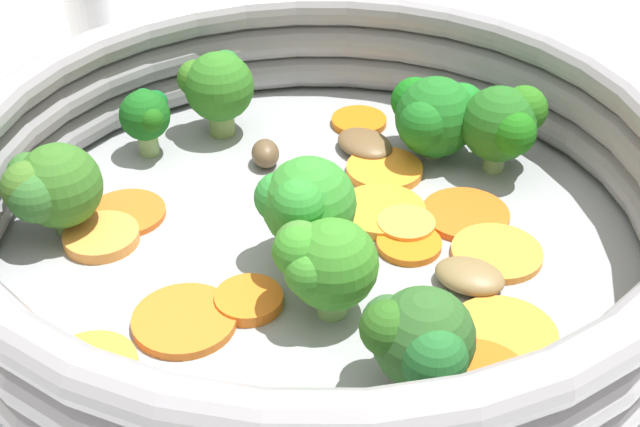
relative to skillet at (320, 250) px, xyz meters
name	(u,v)px	position (x,y,z in m)	size (l,w,h in m)	color
ground_plane	(320,262)	(0.00, 0.00, -0.01)	(4.00, 4.00, 0.00)	white
skillet	(320,250)	(0.00, 0.00, 0.00)	(0.33, 0.33, 0.02)	#939699
skillet_rim_wall	(320,185)	(0.00, 0.00, 0.04)	(0.35, 0.35, 0.06)	gray
carrot_slice_0	(126,213)	(-0.10, -0.01, 0.01)	(0.04, 0.04, 0.00)	orange
carrot_slice_1	(409,244)	(0.04, 0.01, 0.01)	(0.03, 0.03, 0.00)	orange
carrot_slice_2	(184,320)	(-0.04, -0.08, 0.01)	(0.05, 0.05, 0.00)	orange
carrot_slice_3	(382,212)	(0.02, 0.03, 0.01)	(0.04, 0.04, 0.01)	orange
carrot_slice_4	(249,300)	(-0.02, -0.06, 0.01)	(0.03, 0.03, 0.01)	orange
carrot_slice_5	(101,237)	(-0.10, -0.03, 0.01)	(0.04, 0.04, 0.01)	#F7923D
carrot_slice_6	(91,367)	(-0.06, -0.11, 0.01)	(0.04, 0.04, 0.01)	orange
carrot_slice_7	(384,170)	(0.02, 0.07, 0.01)	(0.04, 0.04, 0.00)	orange
carrot_slice_8	(475,382)	(0.09, -0.08, 0.01)	(0.05, 0.05, 0.00)	orange
carrot_slice_9	(359,121)	(-0.01, 0.11, 0.01)	(0.03, 0.03, 0.00)	orange
carrot_slice_10	(465,215)	(0.07, 0.04, 0.01)	(0.04, 0.04, 0.00)	orange
carrot_slice_11	(503,335)	(0.10, -0.04, 0.01)	(0.05, 0.05, 0.00)	orange
carrot_slice_12	(497,253)	(0.08, 0.01, 0.01)	(0.04, 0.04, 0.00)	orange
carrot_slice_13	(406,226)	(0.04, 0.02, 0.01)	(0.03, 0.03, 0.01)	#EF923C
broccoli_floret_0	(146,115)	(-0.12, 0.05, 0.03)	(0.03, 0.03, 0.04)	#89AB63
broccoli_floret_1	(49,187)	(-0.12, -0.03, 0.04)	(0.05, 0.05, 0.05)	#6D9755
broccoli_floret_2	(418,340)	(0.07, -0.08, 0.03)	(0.05, 0.05, 0.05)	#83B060
broccoli_floret_3	(323,262)	(0.02, -0.05, 0.04)	(0.05, 0.04, 0.05)	#7DB15E
broccoli_floret_4	(217,86)	(-0.09, 0.08, 0.04)	(0.04, 0.04, 0.05)	#7D9C4F
broccoli_floret_5	(507,122)	(0.08, 0.09, 0.04)	(0.04, 0.04, 0.05)	#82A660
broccoli_floret_6	(435,115)	(0.04, 0.09, 0.03)	(0.05, 0.05, 0.05)	#89A764
broccoli_floret_7	(308,205)	(0.00, -0.02, 0.04)	(0.05, 0.05, 0.05)	#5C8855
mushroom_piece_0	(357,143)	(0.00, 0.09, 0.01)	(0.04, 0.03, 0.01)	brown
mushroom_piece_1	(470,276)	(0.08, -0.01, 0.01)	(0.03, 0.02, 0.01)	olive
mushroom_piece_2	(265,153)	(-0.05, 0.06, 0.01)	(0.02, 0.02, 0.01)	brown
salt_shaker	(90,4)	(-0.20, 0.15, 0.05)	(0.04, 0.04, 0.11)	white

